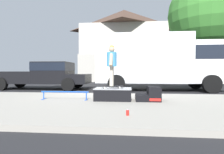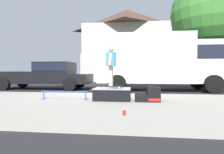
% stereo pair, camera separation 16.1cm
% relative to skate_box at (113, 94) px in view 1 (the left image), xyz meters
% --- Properties ---
extents(ground_plane, '(140.00, 140.00, 0.00)m').
position_rel_skate_box_xyz_m(ground_plane, '(-1.31, 2.42, -0.33)').
color(ground_plane, black).
extents(sidewalk_slab, '(50.00, 5.00, 0.12)m').
position_rel_skate_box_xyz_m(sidewalk_slab, '(-1.31, -0.58, -0.27)').
color(sidewalk_slab, gray).
rests_on(sidewalk_slab, ground).
extents(skate_box, '(1.21, 0.80, 0.39)m').
position_rel_skate_box_xyz_m(skate_box, '(0.00, 0.00, 0.00)').
color(skate_box, black).
rests_on(skate_box, sidewalk_slab).
extents(kicker_ramp, '(0.78, 0.76, 0.46)m').
position_rel_skate_box_xyz_m(kicker_ramp, '(1.20, -0.00, -0.02)').
color(kicker_ramp, black).
rests_on(kicker_ramp, sidewalk_slab).
extents(grind_rail, '(1.64, 0.28, 0.28)m').
position_rel_skate_box_xyz_m(grind_rail, '(-1.63, -0.05, 0.00)').
color(grind_rail, blue).
rests_on(grind_rail, sidewalk_slab).
extents(skateboard, '(0.81, 0.38, 0.07)m').
position_rel_skate_box_xyz_m(skateboard, '(-0.05, 0.05, 0.24)').
color(skateboard, black).
rests_on(skateboard, skate_box).
extents(skater_kid, '(0.33, 0.70, 1.36)m').
position_rel_skate_box_xyz_m(skater_kid, '(-0.05, 0.05, 1.05)').
color(skater_kid, '#B7AD99').
rests_on(skater_kid, skateboard).
extents(soda_can, '(0.07, 0.07, 0.13)m').
position_rel_skate_box_xyz_m(soda_can, '(0.50, -2.15, -0.15)').
color(soda_can, red).
rests_on(soda_can, sidewalk_slab).
extents(box_truck, '(6.91, 2.63, 3.05)m').
position_rel_skate_box_xyz_m(box_truck, '(2.23, 4.62, 1.37)').
color(box_truck, silver).
rests_on(box_truck, ground).
extents(pickup_truck_black, '(5.70, 2.09, 1.61)m').
position_rel_skate_box_xyz_m(pickup_truck_black, '(-4.53, 4.65, 0.56)').
color(pickup_truck_black, black).
rests_on(pickup_truck_black, ground).
extents(street_tree_main, '(6.40, 5.82, 8.42)m').
position_rel_skate_box_xyz_m(street_tree_main, '(6.81, 9.18, 5.01)').
color(street_tree_main, brown).
rests_on(street_tree_main, ground).
extents(house_behind, '(9.54, 8.23, 8.40)m').
position_rel_skate_box_xyz_m(house_behind, '(-0.16, 16.44, 3.91)').
color(house_behind, beige).
rests_on(house_behind, ground).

